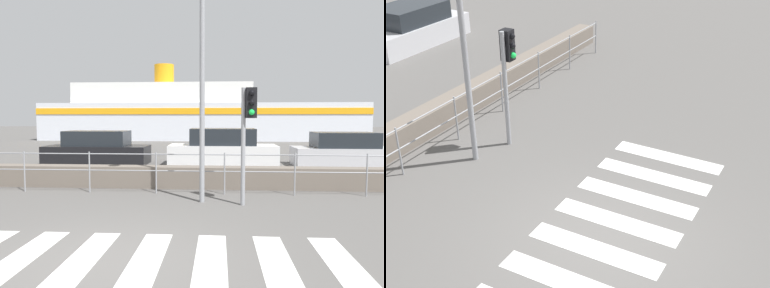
% 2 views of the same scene
% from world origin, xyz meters
% --- Properties ---
extents(ground_plane, '(160.00, 160.00, 0.00)m').
position_xyz_m(ground_plane, '(0.00, 0.00, 0.00)').
color(ground_plane, '#565451').
extents(crosswalk, '(5.85, 2.40, 0.01)m').
position_xyz_m(crosswalk, '(0.64, 0.00, 0.00)').
color(crosswalk, silver).
rests_on(crosswalk, ground_plane).
extents(seawall, '(19.95, 0.55, 0.61)m').
position_xyz_m(seawall, '(0.00, 5.53, 0.30)').
color(seawall, '#6B6056').
rests_on(seawall, ground_plane).
extents(harbor_fence, '(18.00, 0.04, 1.09)m').
position_xyz_m(harbor_fence, '(-0.00, 4.66, 0.72)').
color(harbor_fence, gray).
rests_on(harbor_fence, ground_plane).
extents(traffic_light_far, '(0.34, 0.32, 2.67)m').
position_xyz_m(traffic_light_far, '(2.30, 3.47, 1.96)').
color(traffic_light_far, gray).
rests_on(traffic_light_far, ground_plane).
extents(streetlamp, '(0.32, 1.22, 6.35)m').
position_xyz_m(streetlamp, '(1.25, 3.50, 3.92)').
color(streetlamp, gray).
rests_on(streetlamp, ground_plane).
extents(ferry_boat, '(28.40, 6.13, 6.87)m').
position_xyz_m(ferry_boat, '(-0.70, 29.54, 2.17)').
color(ferry_boat, silver).
rests_on(ferry_boat, ground_plane).
extents(parked_car_black, '(4.40, 1.75, 1.43)m').
position_xyz_m(parked_car_black, '(-3.61, 10.84, 0.61)').
color(parked_car_black, black).
rests_on(parked_car_black, ground_plane).
extents(parked_car_white, '(4.53, 1.75, 1.54)m').
position_xyz_m(parked_car_white, '(1.81, 10.84, 0.66)').
color(parked_car_white, silver).
rests_on(parked_car_white, ground_plane).
extents(parked_car_silver, '(4.12, 1.81, 1.39)m').
position_xyz_m(parked_car_silver, '(6.82, 10.84, 0.59)').
color(parked_car_silver, '#BCBCC1').
rests_on(parked_car_silver, ground_plane).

